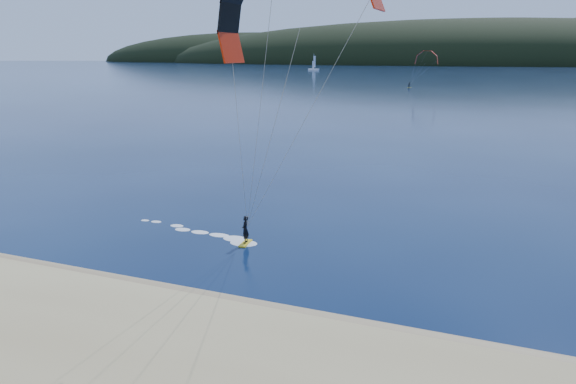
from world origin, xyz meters
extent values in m
plane|color=#061433|center=(0.00, 0.00, 0.00)|extent=(1800.00, 1800.00, 0.00)
cube|color=#987C58|center=(0.00, 4.50, 0.05)|extent=(220.00, 2.50, 0.10)
ellipsoid|color=black|center=(-50.00, 720.00, 0.00)|extent=(840.00, 280.00, 110.00)
ellipsoid|color=black|center=(-380.00, 780.00, 0.00)|extent=(520.00, 220.00, 90.00)
cube|color=yellow|center=(-0.10, 13.60, 0.06)|extent=(0.69, 1.62, 0.09)
imported|color=black|center=(-0.10, 13.60, 1.05)|extent=(0.55, 0.76, 1.93)
cylinder|color=gray|center=(3.07, 10.75, 7.70)|extent=(0.02, 0.02, 14.71)
cube|color=yellow|center=(-21.26, 198.98, 0.06)|extent=(1.51, 1.42, 0.09)
imported|color=black|center=(-21.26, 198.98, 1.06)|extent=(1.19, 1.17, 1.94)
cylinder|color=gray|center=(-17.64, 195.68, 5.62)|extent=(0.02, 0.02, 12.23)
cube|color=white|center=(-131.54, 399.96, 0.55)|extent=(9.27, 5.02, 1.55)
cylinder|color=white|center=(-131.54, 399.96, 6.63)|extent=(0.22, 0.22, 12.15)
cube|color=white|center=(-131.49, 401.50, 6.63)|extent=(0.79, 2.79, 8.83)
cube|color=white|center=(-131.49, 398.19, 4.42)|extent=(0.63, 2.15, 5.52)
camera|label=1|loc=(16.06, -18.45, 12.78)|focal=34.13mm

